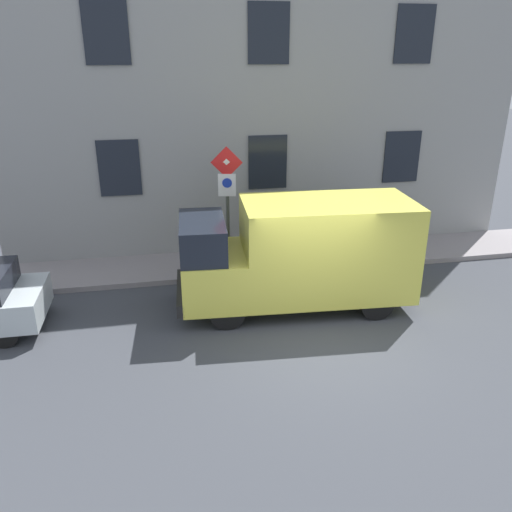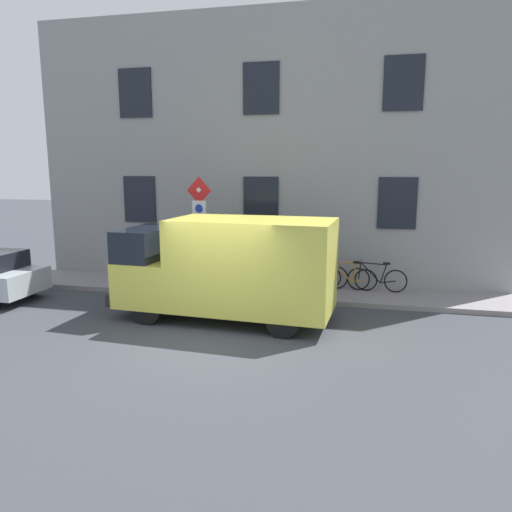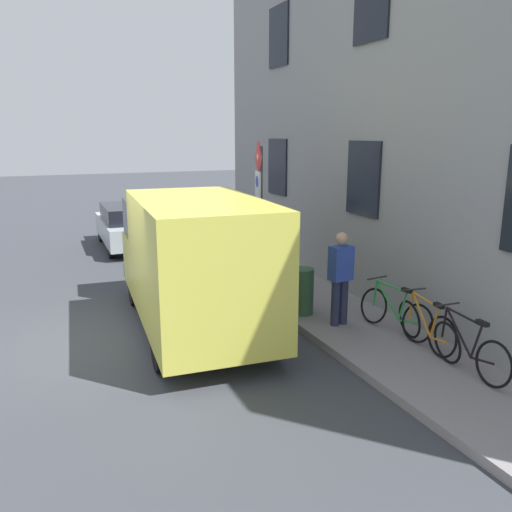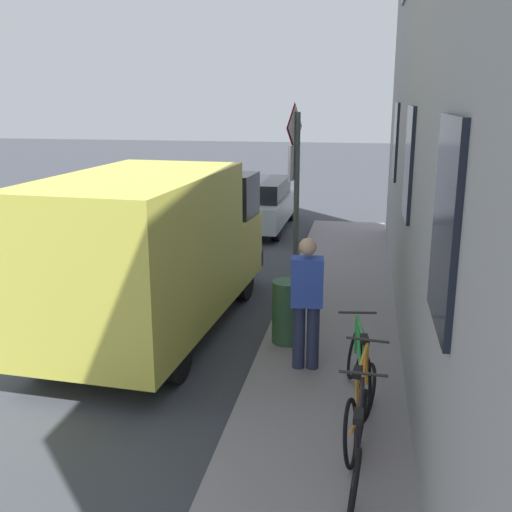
# 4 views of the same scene
# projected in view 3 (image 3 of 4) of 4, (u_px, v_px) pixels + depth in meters

# --- Properties ---
(ground_plane) EXTENTS (80.00, 80.00, 0.00)m
(ground_plane) POSITION_uv_depth(u_px,v_px,m) (111.00, 340.00, 9.15)
(ground_plane) COLOR #383B42
(sidewalk_slab) EXTENTS (1.94, 16.77, 0.14)m
(sidewalk_slab) POSITION_uv_depth(u_px,v_px,m) (319.00, 306.00, 10.74)
(sidewalk_slab) COLOR gray
(sidewalk_slab) RESTS_ON ground_plane
(building_facade) EXTENTS (0.75, 14.77, 8.34)m
(building_facade) POSITION_uv_depth(u_px,v_px,m) (383.00, 102.00, 10.29)
(building_facade) COLOR gray
(building_facade) RESTS_ON ground_plane
(sign_post_stacked) EXTENTS (0.19, 0.55, 3.19)m
(sign_post_stacked) POSITION_uv_depth(u_px,v_px,m) (259.00, 194.00, 11.19)
(sign_post_stacked) COLOR #474C47
(sign_post_stacked) RESTS_ON sidewalk_slab
(delivery_van) EXTENTS (2.33, 5.45, 2.50)m
(delivery_van) POSITION_uv_depth(u_px,v_px,m) (193.00, 259.00, 9.44)
(delivery_van) COLOR #DBD54C
(delivery_van) RESTS_ON ground_plane
(parked_hatchback) EXTENTS (1.80, 4.02, 1.38)m
(parked_hatchback) POSITION_uv_depth(u_px,v_px,m) (131.00, 225.00, 16.43)
(parked_hatchback) COLOR #B1BBC0
(parked_hatchback) RESTS_ON ground_plane
(bicycle_black) EXTENTS (0.46, 1.71, 0.89)m
(bicycle_black) POSITION_uv_depth(u_px,v_px,m) (466.00, 347.00, 7.60)
(bicycle_black) COLOR black
(bicycle_black) RESTS_ON sidewalk_slab
(bicycle_orange) EXTENTS (0.46, 1.71, 0.89)m
(bicycle_orange) POSITION_uv_depth(u_px,v_px,m) (427.00, 328.00, 8.35)
(bicycle_orange) COLOR black
(bicycle_orange) RESTS_ON sidewalk_slab
(bicycle_green) EXTENTS (0.49, 1.72, 0.89)m
(bicycle_green) POSITION_uv_depth(u_px,v_px,m) (394.00, 312.00, 9.10)
(bicycle_green) COLOR black
(bicycle_green) RESTS_ON sidewalk_slab
(pedestrian) EXTENTS (0.42, 0.30, 1.72)m
(pedestrian) POSITION_uv_depth(u_px,v_px,m) (340.00, 275.00, 9.32)
(pedestrian) COLOR #262B47
(pedestrian) RESTS_ON sidewalk_slab
(litter_bin) EXTENTS (0.44, 0.44, 0.90)m
(litter_bin) POSITION_uv_depth(u_px,v_px,m) (302.00, 291.00, 10.02)
(litter_bin) COLOR #2D5133
(litter_bin) RESTS_ON sidewalk_slab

